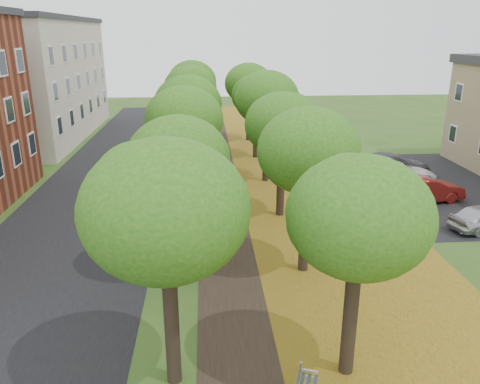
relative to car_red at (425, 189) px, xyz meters
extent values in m
plane|color=#2D4C19|center=(-11.00, -13.36, -0.73)|extent=(120.00, 120.00, 0.00)
cube|color=black|center=(-18.50, 1.64, -0.72)|extent=(8.00, 70.00, 0.01)
cube|color=black|center=(-11.00, 1.64, -0.72)|extent=(3.20, 70.00, 0.01)
cube|color=olive|center=(-6.00, 1.64, -0.72)|extent=(7.50, 70.00, 0.01)
cube|color=black|center=(2.50, 2.64, -0.72)|extent=(9.00, 16.00, 0.01)
cylinder|color=black|center=(-13.20, -13.36, 1.11)|extent=(0.40, 0.40, 3.66)
ellipsoid|color=#245E13|center=(-13.20, -13.36, 4.21)|extent=(3.92, 3.92, 3.33)
cylinder|color=black|center=(-13.20, -7.36, 1.11)|extent=(0.40, 0.40, 3.66)
ellipsoid|color=#245E13|center=(-13.20, -7.36, 4.21)|extent=(3.92, 3.92, 3.33)
cylinder|color=black|center=(-13.20, -1.36, 1.11)|extent=(0.40, 0.40, 3.66)
ellipsoid|color=#245E13|center=(-13.20, -1.36, 4.21)|extent=(3.92, 3.92, 3.33)
cylinder|color=black|center=(-13.20, 4.64, 1.11)|extent=(0.40, 0.40, 3.66)
ellipsoid|color=#245E13|center=(-13.20, 4.64, 4.21)|extent=(3.92, 3.92, 3.33)
cylinder|color=black|center=(-13.20, 10.64, 1.11)|extent=(0.40, 0.40, 3.66)
ellipsoid|color=#245E13|center=(-13.20, 10.64, 4.21)|extent=(3.92, 3.92, 3.33)
cylinder|color=black|center=(-13.20, 16.64, 1.11)|extent=(0.40, 0.40, 3.66)
ellipsoid|color=#245E13|center=(-13.20, 16.64, 4.21)|extent=(3.92, 3.92, 3.33)
cylinder|color=black|center=(-8.40, -13.36, 1.11)|extent=(0.40, 0.40, 3.66)
ellipsoid|color=#245E13|center=(-8.40, -13.36, 4.21)|extent=(3.92, 3.92, 3.33)
cylinder|color=black|center=(-8.40, -7.36, 1.11)|extent=(0.40, 0.40, 3.66)
ellipsoid|color=#245E13|center=(-8.40, -7.36, 4.21)|extent=(3.92, 3.92, 3.33)
cylinder|color=black|center=(-8.40, -1.36, 1.11)|extent=(0.40, 0.40, 3.66)
ellipsoid|color=#245E13|center=(-8.40, -1.36, 4.21)|extent=(3.92, 3.92, 3.33)
cylinder|color=black|center=(-8.40, 4.64, 1.11)|extent=(0.40, 0.40, 3.66)
ellipsoid|color=#245E13|center=(-8.40, 4.64, 4.21)|extent=(3.92, 3.92, 3.33)
cylinder|color=black|center=(-8.40, 10.64, 1.11)|extent=(0.40, 0.40, 3.66)
ellipsoid|color=#245E13|center=(-8.40, 10.64, 4.21)|extent=(3.92, 3.92, 3.33)
cylinder|color=black|center=(-8.40, 16.64, 1.11)|extent=(0.40, 0.40, 3.66)
ellipsoid|color=#245E13|center=(-8.40, 16.64, 4.21)|extent=(3.92, 3.92, 3.33)
cube|color=beige|center=(-28.00, 19.64, 4.27)|extent=(10.00, 20.00, 10.00)
cube|color=#2D2D33|center=(-28.00, 19.64, 9.47)|extent=(10.30, 20.30, 0.40)
cube|color=silver|center=(-9.59, -13.99, -0.51)|extent=(0.46, 0.21, 0.42)
cube|color=silver|center=(-9.59, -13.99, -0.13)|extent=(0.42, 0.19, 0.04)
imported|color=maroon|center=(0.00, 0.00, 0.00)|extent=(4.61, 2.33, 1.45)
imported|color=#36363B|center=(0.00, 5.00, 0.04)|extent=(5.40, 2.45, 1.53)
imported|color=silver|center=(0.00, 3.67, -0.08)|extent=(4.71, 2.27, 1.29)
camera|label=1|loc=(-12.19, -23.98, 8.34)|focal=35.00mm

